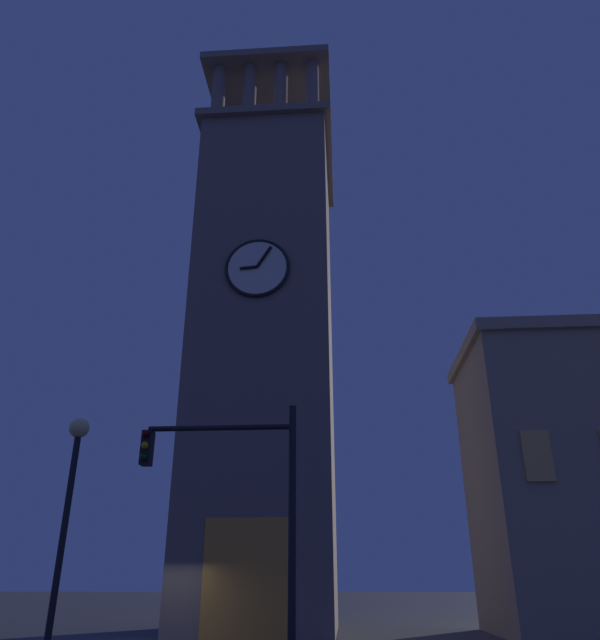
{
  "coord_description": "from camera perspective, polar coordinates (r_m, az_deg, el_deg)",
  "views": [
    {
      "loc": [
        -5.98,
        20.89,
        1.89
      ],
      "look_at": [
        -4.05,
        -5.58,
        13.51
      ],
      "focal_mm": 33.5,
      "sensor_mm": 36.0,
      "label": 1
    }
  ],
  "objects": [
    {
      "name": "street_lamp",
      "position": [
        14.2,
        -21.14,
        -15.03
      ],
      "size": [
        0.44,
        0.44,
        5.25
      ],
      "color": "black",
      "rests_on": "ground_plane"
    },
    {
      "name": "traffic_signal_mid",
      "position": [
        13.14,
        -5.73,
        -16.04
      ],
      "size": [
        3.4,
        0.41,
        5.45
      ],
      "color": "black",
      "rests_on": "ground_plane"
    },
    {
      "name": "clocktower",
      "position": [
        28.56,
        -3.13,
        -2.7
      ],
      "size": [
        6.65,
        8.42,
        30.16
      ],
      "color": "#75665B",
      "rests_on": "ground_plane"
    }
  ]
}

